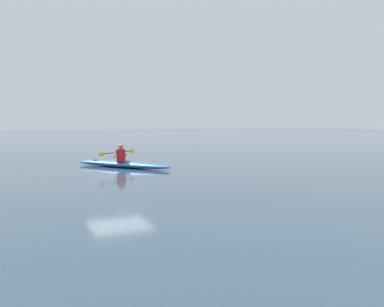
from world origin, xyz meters
name	(u,v)px	position (x,y,z in m)	size (l,w,h in m)	color
ground_plane	(119,168)	(0.00, 0.00, 0.00)	(160.00, 160.00, 0.00)	#283D4C
kayak	(122,164)	(-0.16, -0.08, 0.13)	(3.42, 4.40, 0.26)	#1959A5
kayaker	(121,154)	(-0.11, -0.14, 0.57)	(1.94, 1.40, 0.74)	red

